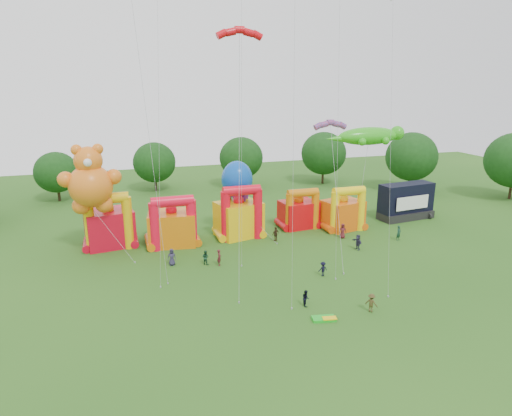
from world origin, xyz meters
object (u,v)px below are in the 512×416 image
object	(u,v)px
spectator_4	(276,234)
bouncy_castle_2	(239,217)
stage_trailer	(406,202)
octopus_kite	(247,202)
teddy_bear_kite	(99,202)
spectator_0	(172,257)
bouncy_castle_0	(109,226)
gecko_kite	(365,164)

from	to	relation	value
spectator_4	bouncy_castle_2	bearing A→B (deg)	-61.90
bouncy_castle_2	spectator_4	bearing A→B (deg)	-38.86
stage_trailer	octopus_kite	size ratio (longest dim) A/B	0.88
teddy_bear_kite	spectator_4	xyz separation A→B (m)	(20.94, -1.37, -5.53)
teddy_bear_kite	spectator_4	distance (m)	21.70
bouncy_castle_2	spectator_0	size ratio (longest dim) A/B	3.67
spectator_0	stage_trailer	bearing A→B (deg)	24.48
bouncy_castle_0	stage_trailer	xyz separation A→B (m)	(41.89, -0.62, -0.12)
teddy_bear_kite	gecko_kite	size ratio (longest dim) A/B	0.96
gecko_kite	spectator_4	distance (m)	17.17
bouncy_castle_0	teddy_bear_kite	bearing A→B (deg)	-105.45
octopus_kite	teddy_bear_kite	bearing A→B (deg)	-173.34
spectator_0	spectator_4	distance (m)	14.28
bouncy_castle_2	teddy_bear_kite	distance (m)	17.51
spectator_0	bouncy_castle_2	bearing A→B (deg)	48.68
gecko_kite	octopus_kite	xyz separation A→B (m)	(-17.65, -0.85, -3.95)
stage_trailer	spectator_0	xyz separation A→B (m)	(-35.45, -7.79, -1.59)
bouncy_castle_0	spectator_0	size ratio (longest dim) A/B	3.65
bouncy_castle_2	spectator_4	distance (m)	5.35
stage_trailer	gecko_kite	size ratio (longest dim) A/B	0.63
gecko_kite	spectator_0	world-z (taller)	gecko_kite
stage_trailer	teddy_bear_kite	world-z (taller)	teddy_bear_kite
octopus_kite	spectator_4	xyz separation A→B (m)	(2.80, -3.49, -3.50)
teddy_bear_kite	stage_trailer	bearing A→B (deg)	3.14
bouncy_castle_0	teddy_bear_kite	xyz separation A→B (m)	(-0.82, -2.96, 3.79)
bouncy_castle_2	gecko_kite	size ratio (longest dim) A/B	0.52
bouncy_castle_0	bouncy_castle_2	distance (m)	16.23
teddy_bear_kite	octopus_kite	distance (m)	18.37
bouncy_castle_2	spectator_4	size ratio (longest dim) A/B	3.80
octopus_kite	spectator_4	world-z (taller)	octopus_kite
bouncy_castle_2	gecko_kite	xyz separation A→B (m)	(18.78, 1.17, 5.69)
teddy_bear_kite	octopus_kite	world-z (taller)	teddy_bear_kite
spectator_0	spectator_4	size ratio (longest dim) A/B	1.04
teddy_bear_kite	spectator_0	xyz separation A→B (m)	(7.25, -5.44, -5.50)
bouncy_castle_0	spectator_0	world-z (taller)	bouncy_castle_0
bouncy_castle_0	spectator_4	distance (m)	20.66
bouncy_castle_0	stage_trailer	size ratio (longest dim) A/B	0.82
bouncy_castle_2	teddy_bear_kite	size ratio (longest dim) A/B	0.54
teddy_bear_kite	gecko_kite	world-z (taller)	gecko_kite
bouncy_castle_2	spectator_0	bearing A→B (deg)	-143.41
spectator_0	octopus_kite	bearing A→B (deg)	46.87
bouncy_castle_2	spectator_4	xyz separation A→B (m)	(3.94, -3.17, -1.76)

